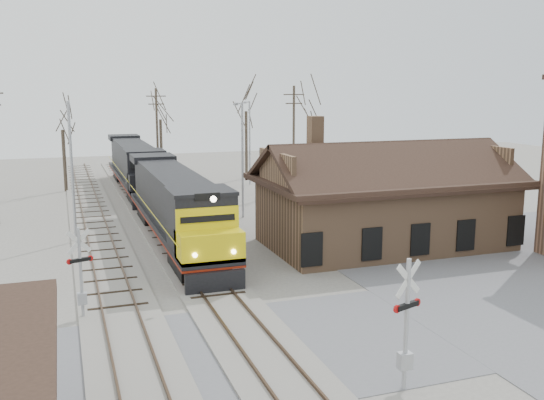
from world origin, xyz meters
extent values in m
plane|color=#9B968C|center=(0.00, 0.00, 0.00)|extent=(140.00, 140.00, 0.00)
cube|color=slate|center=(0.00, 0.00, 0.01)|extent=(60.00, 9.00, 0.03)
cube|color=#9B968C|center=(0.00, 15.00, 0.06)|extent=(3.40, 90.00, 0.12)
cube|color=#473323|center=(-0.72, 15.00, 0.17)|extent=(0.08, 90.00, 0.14)
cube|color=#473323|center=(0.72, 15.00, 0.17)|extent=(0.08, 90.00, 0.14)
cube|color=#9B968C|center=(-4.50, 15.00, 0.06)|extent=(3.40, 90.00, 0.12)
cube|color=#473323|center=(-5.22, 15.00, 0.17)|extent=(0.08, 90.00, 0.14)
cube|color=#473323|center=(-3.78, 15.00, 0.17)|extent=(0.08, 90.00, 0.14)
cube|color=#8B6548|center=(12.00, 12.00, 2.00)|extent=(14.00, 8.00, 4.00)
cube|color=black|center=(12.00, 12.00, 4.10)|extent=(15.20, 9.20, 0.30)
cube|color=black|center=(12.00, 9.70, 5.10)|extent=(15.00, 4.71, 2.66)
cube|color=black|center=(12.00, 14.30, 5.10)|extent=(15.00, 4.71, 2.66)
cube|color=#8B6548|center=(8.00, 13.50, 6.80)|extent=(0.80, 0.80, 2.20)
cube|color=black|center=(0.00, 10.24, 0.57)|extent=(2.57, 4.11, 1.03)
cube|color=black|center=(0.00, 23.61, 0.57)|extent=(2.57, 4.11, 1.03)
cube|color=black|center=(0.00, 16.93, 1.39)|extent=(3.08, 20.56, 0.36)
cube|color=maroon|center=(0.00, 16.93, 1.16)|extent=(3.10, 20.56, 0.12)
cube|color=black|center=(0.00, 18.21, 2.98)|extent=(2.67, 14.91, 2.88)
cube|color=black|center=(0.00, 9.32, 2.98)|extent=(3.08, 2.88, 2.88)
cube|color=yellow|center=(0.00, 7.57, 2.11)|extent=(3.08, 1.85, 1.44)
cube|color=black|center=(0.00, 6.54, 0.57)|extent=(2.88, 0.25, 1.03)
cylinder|color=#FFF2CC|center=(0.00, 6.62, 4.52)|extent=(0.29, 0.10, 0.29)
cube|color=black|center=(0.00, 31.31, 0.57)|extent=(2.57, 4.11, 1.03)
cube|color=black|center=(0.00, 44.67, 0.57)|extent=(2.57, 4.11, 1.03)
cube|color=black|center=(0.00, 37.99, 1.39)|extent=(3.08, 20.56, 0.36)
cube|color=maroon|center=(0.00, 37.99, 1.16)|extent=(3.10, 20.56, 0.12)
cube|color=black|center=(0.00, 39.27, 2.98)|extent=(2.67, 14.91, 2.88)
cube|color=black|center=(0.00, 30.38, 2.98)|extent=(3.08, 2.88, 2.88)
cube|color=black|center=(0.00, 28.63, 2.11)|extent=(3.08, 1.85, 1.44)
cube|color=black|center=(0.00, 27.61, 0.57)|extent=(2.88, 0.25, 1.03)
cylinder|color=#A5A8AD|center=(3.47, -4.40, 2.17)|extent=(0.15, 0.15, 4.34)
cube|color=silver|center=(3.47, -4.40, 3.69)|extent=(1.09, 0.41, 1.13)
cube|color=silver|center=(3.47, -4.40, 3.69)|extent=(1.09, 0.41, 1.13)
cube|color=black|center=(3.47, -4.40, 2.82)|extent=(0.97, 0.46, 0.16)
cylinder|color=#B20C0C|center=(3.01, -4.56, 2.82)|extent=(0.27, 0.16, 0.26)
cylinder|color=#B20C0C|center=(3.94, -4.24, 2.82)|extent=(0.27, 0.16, 0.26)
cube|color=#A5A8AD|center=(3.47, -4.40, 0.98)|extent=(0.43, 0.33, 0.54)
cylinder|color=#A5A8AD|center=(-6.00, 5.34, 1.96)|extent=(0.14, 0.14, 3.92)
cube|color=silver|center=(-6.00, 5.34, 3.33)|extent=(0.99, 0.36, 1.03)
cube|color=silver|center=(-6.00, 5.34, 3.33)|extent=(0.99, 0.36, 1.03)
cube|color=black|center=(-6.00, 5.34, 2.55)|extent=(0.88, 0.42, 0.15)
cylinder|color=#B20C0C|center=(-5.58, 5.48, 2.55)|extent=(0.25, 0.15, 0.24)
cylinder|color=#B20C0C|center=(-6.42, 5.20, 2.55)|extent=(0.25, 0.15, 0.24)
cube|color=#A5A8AD|center=(-6.00, 5.34, 0.88)|extent=(0.39, 0.29, 0.49)
cylinder|color=#A5A8AD|center=(-5.90, 19.14, 4.39)|extent=(0.18, 0.18, 8.78)
cylinder|color=#A5A8AD|center=(-5.90, 20.04, 8.68)|extent=(0.12, 1.80, 0.12)
cube|color=#A5A8AD|center=(-5.90, 20.84, 8.58)|extent=(0.25, 0.50, 0.12)
cylinder|color=#A5A8AD|center=(6.14, 22.63, 4.27)|extent=(0.18, 0.18, 8.54)
cylinder|color=#A5A8AD|center=(6.14, 23.53, 8.44)|extent=(0.12, 1.80, 0.12)
cube|color=#A5A8AD|center=(6.14, 24.33, 8.34)|extent=(0.25, 0.50, 0.12)
cylinder|color=#A5A8AD|center=(11.38, 37.78, 4.16)|extent=(0.18, 0.18, 8.31)
cylinder|color=#A5A8AD|center=(11.38, 38.68, 8.21)|extent=(0.12, 1.80, 0.12)
cube|color=#A5A8AD|center=(11.38, 39.48, 8.11)|extent=(0.25, 0.50, 0.12)
cylinder|color=#382D23|center=(3.00, 42.86, 4.79)|extent=(0.24, 0.24, 9.58)
cube|color=#382D23|center=(3.00, 42.86, 8.78)|extent=(2.00, 0.10, 0.10)
cube|color=#382D23|center=(3.00, 42.86, 7.98)|extent=(1.60, 0.10, 0.10)
cylinder|color=#382D23|center=(13.88, 32.11, 4.90)|extent=(0.24, 0.24, 9.79)
cube|color=#382D23|center=(13.88, 32.11, 8.99)|extent=(2.00, 0.10, 0.10)
cube|color=#382D23|center=(13.88, 32.11, 8.19)|extent=(1.60, 0.10, 0.10)
cylinder|color=#382D23|center=(-6.22, 39.55, 2.89)|extent=(0.32, 0.32, 5.77)
cylinder|color=#382D23|center=(4.18, 48.10, 3.08)|extent=(0.32, 0.32, 6.16)
cylinder|color=#382D23|center=(12.25, 41.83, 3.59)|extent=(0.32, 0.32, 7.18)
cylinder|color=#382D23|center=(17.34, 36.96, 3.40)|extent=(0.32, 0.32, 6.79)
camera|label=1|loc=(-6.46, -20.01, 9.49)|focal=40.00mm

